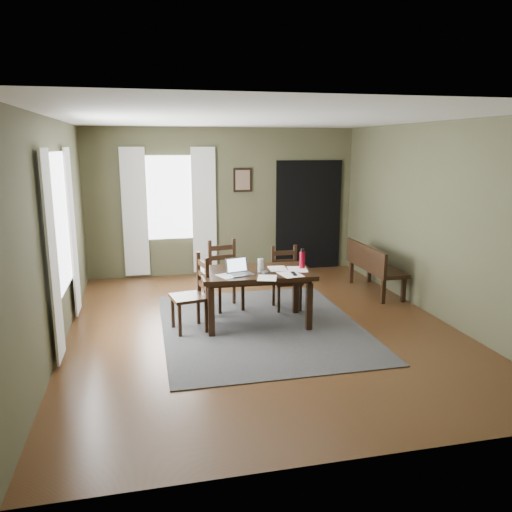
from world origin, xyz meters
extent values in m
cube|color=#492C16|center=(0.00, 0.00, -0.01)|extent=(5.00, 6.00, 0.01)
cube|color=#4A4930|center=(0.00, 3.00, 1.35)|extent=(5.00, 0.02, 2.70)
cube|color=#4A4930|center=(0.00, -3.00, 1.35)|extent=(5.00, 0.02, 2.70)
cube|color=#4A4930|center=(-2.50, 0.00, 1.35)|extent=(0.02, 6.00, 2.70)
cube|color=#4A4930|center=(2.50, 0.00, 1.35)|extent=(0.02, 6.00, 2.70)
cube|color=white|center=(0.00, 0.00, 2.70)|extent=(5.00, 6.00, 0.02)
cube|color=#373737|center=(0.00, 0.00, 0.01)|extent=(2.60, 3.20, 0.01)
cube|color=black|center=(-0.04, 0.09, 0.72)|extent=(1.51, 0.95, 0.06)
cube|color=black|center=(-0.04, 0.09, 0.66)|extent=(1.34, 0.78, 0.05)
cube|color=black|center=(-0.70, -0.23, 0.33)|extent=(0.08, 0.08, 0.63)
cube|color=black|center=(-0.67, 0.46, 0.33)|extent=(0.08, 0.08, 0.63)
cube|color=black|center=(0.58, -0.28, 0.33)|extent=(0.08, 0.08, 0.63)
cube|color=black|center=(0.61, 0.40, 0.33)|extent=(0.08, 0.08, 0.63)
cube|color=black|center=(-0.95, 0.04, 0.46)|extent=(0.51, 0.51, 0.04)
cube|color=black|center=(-1.16, 0.18, 0.22)|extent=(0.05, 0.05, 0.42)
cube|color=black|center=(-0.81, 0.25, 0.22)|extent=(0.05, 0.05, 0.42)
cube|color=black|center=(-1.09, -0.16, 0.22)|extent=(0.05, 0.05, 0.42)
cube|color=black|center=(-0.75, -0.10, 0.22)|extent=(0.05, 0.05, 0.42)
cube|color=black|center=(-0.79, 0.26, 0.73)|extent=(0.05, 0.05, 0.54)
cube|color=black|center=(-0.72, -0.10, 0.73)|extent=(0.05, 0.05, 0.54)
cube|color=black|center=(-0.76, 0.08, 0.59)|extent=(0.09, 0.32, 0.07)
cube|color=black|center=(-0.76, 0.08, 0.73)|extent=(0.09, 0.32, 0.07)
cube|color=black|center=(-0.76, 0.08, 0.88)|extent=(0.09, 0.32, 0.07)
cube|color=black|center=(-0.32, 0.81, 0.46)|extent=(0.51, 0.51, 0.04)
cube|color=black|center=(-0.46, 0.60, 0.23)|extent=(0.05, 0.05, 0.43)
cube|color=black|center=(-0.53, 0.95, 0.23)|extent=(0.05, 0.05, 0.43)
cube|color=black|center=(-0.12, 0.67, 0.23)|extent=(0.05, 0.05, 0.43)
cube|color=black|center=(-0.18, 1.02, 0.23)|extent=(0.05, 0.05, 0.43)
cube|color=black|center=(-0.55, 0.97, 0.74)|extent=(0.06, 0.06, 0.54)
cube|color=black|center=(-0.18, 1.04, 0.74)|extent=(0.06, 0.06, 0.54)
cube|color=black|center=(-0.36, 1.01, 0.60)|extent=(0.32, 0.09, 0.07)
cube|color=black|center=(-0.36, 1.01, 0.74)|extent=(0.32, 0.09, 0.07)
cube|color=black|center=(-0.36, 1.01, 0.89)|extent=(0.32, 0.09, 0.07)
cube|color=black|center=(0.54, 0.62, 0.42)|extent=(0.41, 0.41, 0.04)
cube|color=black|center=(0.37, 0.46, 0.21)|extent=(0.04, 0.04, 0.39)
cube|color=black|center=(0.38, 0.79, 0.21)|extent=(0.04, 0.04, 0.39)
cube|color=black|center=(0.70, 0.45, 0.21)|extent=(0.04, 0.04, 0.39)
cube|color=black|center=(0.70, 0.78, 0.21)|extent=(0.04, 0.04, 0.39)
cube|color=black|center=(0.37, 0.80, 0.68)|extent=(0.04, 0.04, 0.49)
cube|color=black|center=(0.71, 0.80, 0.68)|extent=(0.04, 0.04, 0.49)
cube|color=black|center=(0.54, 0.80, 0.54)|extent=(0.30, 0.03, 0.07)
cube|color=black|center=(0.54, 0.80, 0.68)|extent=(0.30, 0.03, 0.07)
cube|color=black|center=(0.54, 0.80, 0.81)|extent=(0.30, 0.03, 0.07)
cube|color=black|center=(2.22, 1.14, 0.42)|extent=(0.45, 1.41, 0.06)
cube|color=black|center=(2.39, 0.54, 0.20)|extent=(0.06, 0.06, 0.39)
cube|color=black|center=(2.05, 0.54, 0.20)|extent=(0.06, 0.06, 0.39)
cube|color=black|center=(2.39, 1.75, 0.20)|extent=(0.06, 0.06, 0.39)
cube|color=black|center=(2.05, 1.75, 0.20)|extent=(0.06, 0.06, 0.39)
cube|color=black|center=(2.02, 1.14, 0.62)|extent=(0.05, 1.41, 0.34)
cube|color=#B7B7BC|center=(-0.29, -0.08, 0.75)|extent=(0.35, 0.29, 0.02)
cube|color=#B7B7BC|center=(-0.32, 0.03, 0.86)|extent=(0.31, 0.13, 0.20)
cube|color=silver|center=(-0.32, 0.02, 0.86)|extent=(0.27, 0.11, 0.16)
cube|color=#3F3F42|center=(-0.29, -0.09, 0.76)|extent=(0.28, 0.19, 0.00)
cube|color=#3F3F42|center=(0.03, -0.09, 0.76)|extent=(0.07, 0.11, 0.03)
cube|color=black|center=(0.39, -0.20, 0.76)|extent=(0.06, 0.17, 0.02)
cylinder|color=silver|center=(0.00, 0.05, 0.83)|extent=(0.08, 0.08, 0.17)
cylinder|color=#B00D26|center=(0.59, 0.09, 0.86)|extent=(0.09, 0.09, 0.23)
cylinder|color=black|center=(0.59, 0.09, 1.00)|extent=(0.06, 0.06, 0.04)
cube|color=white|center=(-0.47, -0.10, 0.75)|extent=(0.30, 0.33, 0.00)
cube|color=white|center=(0.34, -0.20, 0.75)|extent=(0.31, 0.37, 0.00)
cube|color=white|center=(0.26, 0.13, 0.75)|extent=(0.26, 0.32, 0.00)
cube|color=white|center=(0.51, 0.04, 0.75)|extent=(0.31, 0.38, 0.00)
cube|color=white|center=(0.01, -0.31, 0.75)|extent=(0.32, 0.36, 0.00)
cube|color=white|center=(-2.47, 0.20, 1.45)|extent=(0.01, 1.30, 1.70)
cube|color=white|center=(-1.00, 2.97, 1.45)|extent=(1.00, 0.01, 1.50)
cube|color=silver|center=(-2.44, -0.62, 1.20)|extent=(0.03, 0.48, 2.30)
cube|color=silver|center=(-2.44, 1.02, 1.20)|extent=(0.03, 0.48, 2.30)
cube|color=silver|center=(-1.62, 2.94, 1.20)|extent=(0.44, 0.03, 2.30)
cube|color=silver|center=(-0.38, 2.94, 1.20)|extent=(0.44, 0.03, 2.30)
cube|color=black|center=(0.35, 2.97, 1.75)|extent=(0.34, 0.03, 0.44)
cube|color=brown|center=(0.35, 2.96, 1.75)|extent=(0.27, 0.01, 0.36)
cube|color=black|center=(1.65, 2.97, 1.05)|extent=(1.30, 0.03, 2.10)
camera|label=1|loc=(-1.47, -6.17, 2.37)|focal=35.00mm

